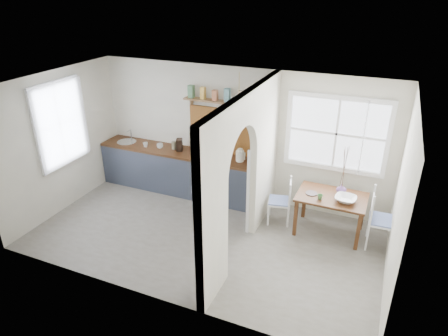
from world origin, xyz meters
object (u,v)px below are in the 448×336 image
at_px(dining_table, 330,214).
at_px(chair_left, 279,201).
at_px(chair_right, 384,220).
at_px(vase, 341,189).
at_px(kettle, 240,155).

height_order(dining_table, chair_left, chair_left).
height_order(dining_table, chair_right, chair_right).
distance_m(chair_right, vase, 0.83).
bearing_deg(kettle, chair_left, -6.95).
bearing_deg(dining_table, vase, 53.33).
distance_m(chair_left, vase, 1.09).
distance_m(dining_table, chair_left, 0.90).
bearing_deg(vase, dining_table, -127.43).
bearing_deg(vase, chair_right, -17.70).
xyz_separation_m(dining_table, chair_right, (0.86, -0.08, 0.14)).
xyz_separation_m(dining_table, kettle, (-1.79, 0.35, 0.67)).
bearing_deg(chair_right, kettle, 78.45).
xyz_separation_m(dining_table, vase, (0.12, 0.16, 0.44)).
height_order(dining_table, kettle, kettle).
relative_size(dining_table, chair_left, 1.34).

